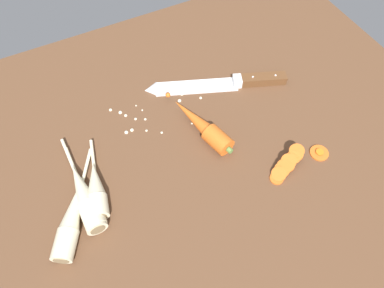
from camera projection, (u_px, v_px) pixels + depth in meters
ground_plane at (188, 146)px, 80.31cm from camera, size 120.00×90.00×4.00cm
chefs_knife at (214, 84)px, 87.03cm from camera, size 33.55×15.78×4.18cm
whole_carrot at (202, 126)px, 78.30cm from camera, size 8.37×21.00×4.20cm
parsnip_front at (84, 195)px, 69.36cm from camera, size 4.35×22.84×4.00cm
parsnip_mid_left at (86, 200)px, 68.76cm from camera, size 4.17×21.01×4.00cm
parsnip_mid_right at (72, 219)px, 66.61cm from camera, size 13.82×21.75×4.00cm
parsnip_back at (96, 189)px, 69.99cm from camera, size 6.40×18.55×4.00cm
carrot_slice_stack at (287, 164)px, 73.88cm from camera, size 9.49×5.77×3.65cm
carrot_slice_stray_near at (319, 152)px, 76.57cm from camera, size 4.03×4.03×0.70cm
mince_crumbs at (149, 112)px, 82.57cm from camera, size 21.25×12.70×0.87cm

